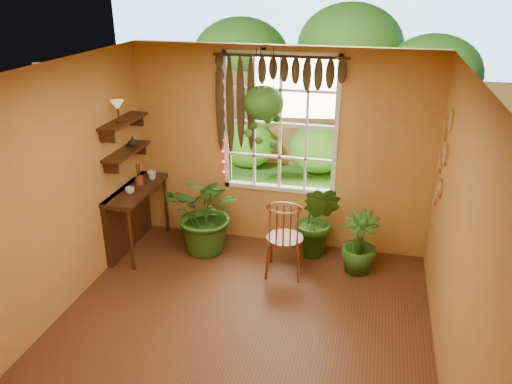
% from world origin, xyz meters
% --- Properties ---
extents(floor, '(4.50, 4.50, 0.00)m').
position_xyz_m(floor, '(0.00, 0.00, 0.00)').
color(floor, '#5E2D1B').
rests_on(floor, ground).
extents(ceiling, '(4.50, 4.50, 0.00)m').
position_xyz_m(ceiling, '(0.00, 0.00, 2.70)').
color(ceiling, white).
rests_on(ceiling, wall_back).
extents(wall_back, '(4.00, 0.00, 4.00)m').
position_xyz_m(wall_back, '(0.00, 2.25, 1.35)').
color(wall_back, '#D18747').
rests_on(wall_back, floor).
extents(wall_left, '(0.00, 4.50, 4.50)m').
position_xyz_m(wall_left, '(-2.00, 0.00, 1.35)').
color(wall_left, '#D18747').
rests_on(wall_left, floor).
extents(wall_right, '(0.00, 4.50, 4.50)m').
position_xyz_m(wall_right, '(2.00, 0.00, 1.35)').
color(wall_right, '#D18747').
rests_on(wall_right, floor).
extents(window, '(1.52, 0.10, 1.86)m').
position_xyz_m(window, '(0.00, 2.28, 1.70)').
color(window, white).
rests_on(window, wall_back).
extents(valance_vine, '(1.70, 0.12, 1.10)m').
position_xyz_m(valance_vine, '(-0.08, 2.16, 2.28)').
color(valance_vine, '#3C2410').
rests_on(valance_vine, window).
extents(string_lights, '(0.03, 0.03, 1.54)m').
position_xyz_m(string_lights, '(-0.76, 2.19, 1.75)').
color(string_lights, '#FF2633').
rests_on(string_lights, window).
extents(wall_plates, '(0.04, 0.32, 1.10)m').
position_xyz_m(wall_plates, '(1.98, 1.79, 1.55)').
color(wall_plates, beige).
rests_on(wall_plates, wall_right).
extents(counter_ledge, '(0.40, 1.20, 0.90)m').
position_xyz_m(counter_ledge, '(-1.91, 1.60, 0.55)').
color(counter_ledge, '#3C2410').
rests_on(counter_ledge, floor).
extents(shelf_lower, '(0.25, 0.90, 0.04)m').
position_xyz_m(shelf_lower, '(-1.88, 1.60, 1.40)').
color(shelf_lower, '#3C2410').
rests_on(shelf_lower, wall_left).
extents(shelf_upper, '(0.25, 0.90, 0.04)m').
position_xyz_m(shelf_upper, '(-1.88, 1.60, 1.80)').
color(shelf_upper, '#3C2410').
rests_on(shelf_upper, wall_left).
extents(backyard, '(14.00, 10.00, 12.00)m').
position_xyz_m(backyard, '(0.24, 6.87, 1.28)').
color(backyard, '#27611B').
rests_on(backyard, ground).
extents(windsor_chair, '(0.49, 0.52, 1.23)m').
position_xyz_m(windsor_chair, '(0.25, 1.42, 0.36)').
color(windsor_chair, brown).
rests_on(windsor_chair, floor).
extents(potted_plant_left, '(1.16, 1.04, 1.15)m').
position_xyz_m(potted_plant_left, '(-0.85, 1.73, 0.57)').
color(potted_plant_left, '#1C4A13').
rests_on(potted_plant_left, floor).
extents(potted_plant_mid, '(0.70, 0.63, 1.06)m').
position_xyz_m(potted_plant_mid, '(0.58, 1.95, 0.53)').
color(potted_plant_mid, '#1C4A13').
rests_on(potted_plant_mid, floor).
extents(potted_plant_right, '(0.53, 0.53, 0.81)m').
position_xyz_m(potted_plant_right, '(1.15, 1.71, 0.40)').
color(potted_plant_right, '#1C4A13').
rests_on(potted_plant_right, floor).
extents(hanging_basket, '(0.51, 0.51, 1.24)m').
position_xyz_m(hanging_basket, '(-0.17, 2.05, 1.97)').
color(hanging_basket, black).
rests_on(hanging_basket, ceiling).
extents(cup_a, '(0.14, 0.14, 0.09)m').
position_xyz_m(cup_a, '(-1.78, 1.40, 0.95)').
color(cup_a, silver).
rests_on(cup_a, counter_ledge).
extents(cup_b, '(0.16, 0.16, 0.11)m').
position_xyz_m(cup_b, '(-1.72, 1.94, 0.96)').
color(cup_b, beige).
rests_on(cup_b, counter_ledge).
extents(brush_jar, '(0.10, 0.10, 0.37)m').
position_xyz_m(brush_jar, '(-1.80, 1.71, 1.04)').
color(brush_jar, brown).
rests_on(brush_jar, counter_ledge).
extents(shelf_vase, '(0.16, 0.16, 0.13)m').
position_xyz_m(shelf_vase, '(-1.87, 1.77, 1.48)').
color(shelf_vase, '#B2AD99').
rests_on(shelf_vase, shelf_lower).
extents(tiffany_lamp, '(0.16, 0.16, 0.27)m').
position_xyz_m(tiffany_lamp, '(-1.86, 1.47, 2.02)').
color(tiffany_lamp, '#502F17').
rests_on(tiffany_lamp, shelf_upper).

